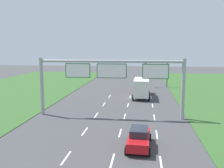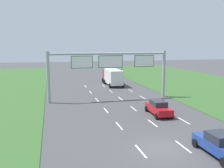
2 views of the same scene
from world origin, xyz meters
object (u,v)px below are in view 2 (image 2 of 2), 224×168
at_px(sign_gantry, 110,65).
at_px(box_truck, 112,76).
at_px(car_near_red, 220,144).
at_px(car_lead_silver, 159,108).
at_px(traffic_light_mast, 114,61).

bearing_deg(sign_gantry, box_truck, 74.88).
xyz_separation_m(car_near_red, car_lead_silver, (0.11, 10.72, 0.01)).
bearing_deg(box_truck, traffic_light_mast, 74.38).
relative_size(box_truck, sign_gantry, 0.48).
bearing_deg(traffic_light_mast, box_truck, -106.13).
height_order(sign_gantry, traffic_light_mast, sign_gantry).
bearing_deg(car_near_red, box_truck, 89.83).
bearing_deg(box_truck, car_near_red, -89.64).
relative_size(box_truck, traffic_light_mast, 1.48).
xyz_separation_m(car_lead_silver, traffic_light_mast, (3.23, 32.83, 3.06)).
bearing_deg(car_lead_silver, traffic_light_mast, 86.80).
height_order(car_near_red, traffic_light_mast, traffic_light_mast).
bearing_deg(car_near_red, traffic_light_mast, 85.60).
relative_size(car_near_red, traffic_light_mast, 0.79).
xyz_separation_m(car_near_red, box_truck, (0.08, 32.30, 0.89)).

